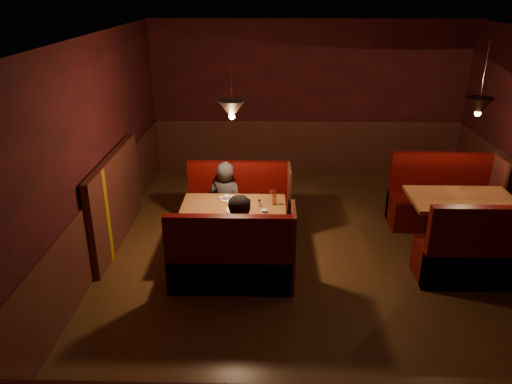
{
  "coord_description": "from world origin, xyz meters",
  "views": [
    {
      "loc": [
        -0.77,
        -6.04,
        3.47
      ],
      "look_at": [
        -0.92,
        -0.01,
        0.95
      ],
      "focal_mm": 35.0,
      "sensor_mm": 36.0,
      "label": 1
    }
  ],
  "objects_px": {
    "second_table": "(461,212)",
    "second_bench_near": "(484,258)",
    "main_bench_far": "(239,209)",
    "main_table": "(235,218)",
    "second_bench_far": "(441,203)",
    "main_bench_near": "(232,264)",
    "diner_b": "(243,227)",
    "diner_a": "(226,187)"
  },
  "relations": [
    {
      "from": "second_table",
      "to": "diner_a",
      "type": "height_order",
      "value": "diner_a"
    },
    {
      "from": "main_table",
      "to": "main_bench_far",
      "type": "distance_m",
      "value": 0.82
    },
    {
      "from": "main_table",
      "to": "second_table",
      "type": "height_order",
      "value": "main_table"
    },
    {
      "from": "main_bench_near",
      "to": "diner_a",
      "type": "distance_m",
      "value": 1.52
    },
    {
      "from": "main_table",
      "to": "main_bench_far",
      "type": "height_order",
      "value": "main_bench_far"
    },
    {
      "from": "second_bench_far",
      "to": "second_bench_near",
      "type": "bearing_deg",
      "value": -90.0
    },
    {
      "from": "diner_b",
      "to": "main_table",
      "type": "bearing_deg",
      "value": 86.95
    },
    {
      "from": "second_table",
      "to": "diner_a",
      "type": "xyz_separation_m",
      "value": [
        -3.26,
        0.43,
        0.16
      ]
    },
    {
      "from": "main_bench_far",
      "to": "main_bench_near",
      "type": "distance_m",
      "value": 1.58
    },
    {
      "from": "main_bench_far",
      "to": "second_bench_near",
      "type": "bearing_deg",
      "value": -24.22
    },
    {
      "from": "main_bench_near",
      "to": "main_table",
      "type": "bearing_deg",
      "value": 91.18
    },
    {
      "from": "second_table",
      "to": "second_bench_far",
      "type": "bearing_deg",
      "value": 87.8
    },
    {
      "from": "main_bench_far",
      "to": "diner_a",
      "type": "relative_size",
      "value": 1.03
    },
    {
      "from": "main_table",
      "to": "diner_a",
      "type": "distance_m",
      "value": 0.7
    },
    {
      "from": "second_bench_far",
      "to": "main_bench_near",
      "type": "bearing_deg",
      "value": -149.03
    },
    {
      "from": "main_bench_near",
      "to": "second_table",
      "type": "bearing_deg",
      "value": 18.41
    },
    {
      "from": "main_bench_near",
      "to": "second_bench_near",
      "type": "xyz_separation_m",
      "value": [
        3.1,
        0.18,
        0.02
      ]
    },
    {
      "from": "second_bench_near",
      "to": "diner_b",
      "type": "xyz_separation_m",
      "value": [
        -2.98,
        -0.01,
        0.39
      ]
    },
    {
      "from": "second_table",
      "to": "diner_b",
      "type": "distance_m",
      "value": 3.07
    },
    {
      "from": "main_bench_far",
      "to": "second_bench_far",
      "type": "bearing_deg",
      "value": 5.25
    },
    {
      "from": "main_table",
      "to": "second_bench_near",
      "type": "relative_size",
      "value": 0.89
    },
    {
      "from": "second_table",
      "to": "diner_b",
      "type": "xyz_separation_m",
      "value": [
        -2.94,
        -0.85,
        0.16
      ]
    },
    {
      "from": "main_bench_near",
      "to": "diner_b",
      "type": "xyz_separation_m",
      "value": [
        0.13,
        0.17,
        0.42
      ]
    },
    {
      "from": "second_bench_far",
      "to": "diner_b",
      "type": "height_order",
      "value": "diner_b"
    },
    {
      "from": "second_bench_near",
      "to": "diner_b",
      "type": "distance_m",
      "value": 3.0
    },
    {
      "from": "main_bench_near",
      "to": "diner_b",
      "type": "distance_m",
      "value": 0.47
    },
    {
      "from": "diner_b",
      "to": "diner_a",
      "type": "bearing_deg",
      "value": 87.69
    },
    {
      "from": "main_bench_near",
      "to": "second_bench_near",
      "type": "relative_size",
      "value": 0.98
    },
    {
      "from": "main_bench_near",
      "to": "diner_b",
      "type": "bearing_deg",
      "value": 53.47
    },
    {
      "from": "second_bench_far",
      "to": "diner_a",
      "type": "distance_m",
      "value": 3.34
    },
    {
      "from": "main_bench_far",
      "to": "second_table",
      "type": "bearing_deg",
      "value": -10.26
    },
    {
      "from": "main_bench_far",
      "to": "diner_a",
      "type": "distance_m",
      "value": 0.47
    },
    {
      "from": "main_table",
      "to": "diner_b",
      "type": "distance_m",
      "value": 0.66
    },
    {
      "from": "main_bench_near",
      "to": "second_bench_far",
      "type": "distance_m",
      "value": 3.62
    },
    {
      "from": "second_bench_near",
      "to": "second_table",
      "type": "bearing_deg",
      "value": 92.2
    },
    {
      "from": "second_table",
      "to": "second_bench_near",
      "type": "xyz_separation_m",
      "value": [
        0.03,
        -0.84,
        -0.23
      ]
    },
    {
      "from": "second_table",
      "to": "main_bench_far",
      "type": "bearing_deg",
      "value": 169.74
    },
    {
      "from": "main_bench_near",
      "to": "second_table",
      "type": "xyz_separation_m",
      "value": [
        3.07,
        1.02,
        0.26
      ]
    },
    {
      "from": "diner_a",
      "to": "second_table",
      "type": "bearing_deg",
      "value": -169.32
    },
    {
      "from": "main_table",
      "to": "second_table",
      "type": "distance_m",
      "value": 3.1
    },
    {
      "from": "main_bench_far",
      "to": "main_bench_near",
      "type": "relative_size",
      "value": 1.0
    },
    {
      "from": "main_bench_far",
      "to": "diner_b",
      "type": "height_order",
      "value": "diner_b"
    }
  ]
}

